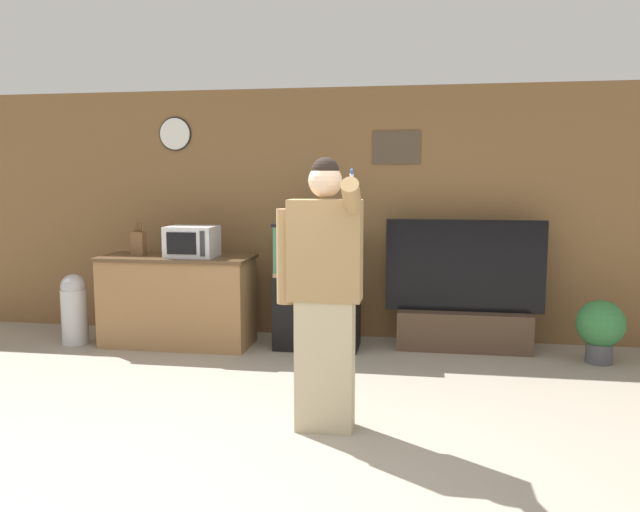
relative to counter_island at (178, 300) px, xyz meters
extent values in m
plane|color=gray|center=(1.46, -2.42, -0.45)|extent=(18.00, 18.00, 0.00)
cube|color=brown|center=(1.46, 0.65, 0.85)|extent=(10.00, 0.06, 2.60)
cube|color=#4C3D2D|center=(2.14, 0.61, 1.53)|extent=(0.48, 0.02, 0.34)
cylinder|color=white|center=(-0.23, 0.60, 1.69)|extent=(0.33, 0.03, 0.33)
cylinder|color=black|center=(-0.23, 0.61, 1.69)|extent=(0.36, 0.01, 0.36)
cube|color=olive|center=(0.00, 0.00, -0.02)|extent=(1.47, 0.60, 0.87)
cube|color=#513A24|center=(0.00, 0.00, 0.43)|extent=(1.51, 0.64, 0.03)
cube|color=silver|center=(0.18, -0.03, 0.60)|extent=(0.48, 0.36, 0.30)
cube|color=black|center=(0.14, -0.22, 0.60)|extent=(0.30, 0.01, 0.21)
cube|color=#2D2D33|center=(0.35, -0.22, 0.60)|extent=(0.05, 0.01, 0.24)
cube|color=brown|center=(-0.41, 0.02, 0.57)|extent=(0.13, 0.10, 0.24)
cylinder|color=brown|center=(-0.45, 0.03, 0.73)|extent=(0.02, 0.02, 0.10)
cylinder|color=brown|center=(-0.43, 0.03, 0.73)|extent=(0.02, 0.02, 0.09)
cylinder|color=brown|center=(-0.41, 0.03, 0.72)|extent=(0.02, 0.02, 0.08)
cylinder|color=brown|center=(-0.39, 0.03, 0.73)|extent=(0.02, 0.02, 0.09)
cylinder|color=brown|center=(-0.37, 0.03, 0.72)|extent=(0.02, 0.02, 0.07)
cylinder|color=brown|center=(-0.45, 0.07, 0.73)|extent=(0.02, 0.02, 0.08)
cylinder|color=brown|center=(-0.43, 0.07, 0.73)|extent=(0.02, 0.02, 0.09)
cylinder|color=brown|center=(-0.41, 0.07, 0.74)|extent=(0.02, 0.02, 0.10)
cylinder|color=brown|center=(-0.39, 0.07, 0.73)|extent=(0.02, 0.02, 0.08)
cube|color=black|center=(1.40, 0.12, -0.09)|extent=(0.82, 0.46, 0.72)
cube|color=#937F5B|center=(1.40, 0.12, 0.29)|extent=(0.80, 0.45, 0.04)
cube|color=#387556|center=(1.40, 0.12, 0.53)|extent=(0.79, 0.44, 0.50)
cube|color=black|center=(1.40, 0.12, 0.77)|extent=(0.82, 0.46, 0.03)
cube|color=#4C3828|center=(2.83, 0.29, -0.26)|extent=(1.28, 0.40, 0.38)
cube|color=black|center=(2.83, 0.29, 0.37)|extent=(1.51, 0.05, 0.88)
cube|color=black|center=(2.83, 0.32, 0.37)|extent=(1.54, 0.01, 0.91)
cube|color=#BCAD89|center=(1.79, -1.88, -0.01)|extent=(0.38, 0.21, 0.88)
cube|color=#A37F51|center=(1.79, -1.88, 0.75)|extent=(0.48, 0.23, 0.66)
sphere|color=beige|center=(1.79, -1.88, 1.20)|extent=(0.22, 0.22, 0.22)
sphere|color=black|center=(1.79, -1.88, 1.26)|extent=(0.18, 0.18, 0.18)
cylinder|color=#A37F51|center=(1.53, -1.88, 0.71)|extent=(0.12, 0.12, 0.63)
cylinder|color=#A37F51|center=(1.98, -2.02, 1.08)|extent=(0.11, 0.35, 0.29)
cylinder|color=white|center=(1.98, -2.04, 1.19)|extent=(0.02, 0.06, 0.11)
cylinder|color=#2856B2|center=(1.98, -2.06, 1.25)|extent=(0.02, 0.03, 0.05)
cylinder|color=#4C4C51|center=(4.02, 0.00, -0.36)|extent=(0.23, 0.23, 0.18)
sphere|color=#33753D|center=(4.02, 0.00, -0.09)|extent=(0.43, 0.43, 0.43)
cylinder|color=#B7B7BC|center=(-1.05, -0.15, -0.17)|extent=(0.26, 0.26, 0.56)
sphere|color=#ADADB2|center=(-1.05, -0.15, 0.14)|extent=(0.25, 0.25, 0.25)
camera|label=1|loc=(2.40, -5.85, 1.22)|focal=35.00mm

